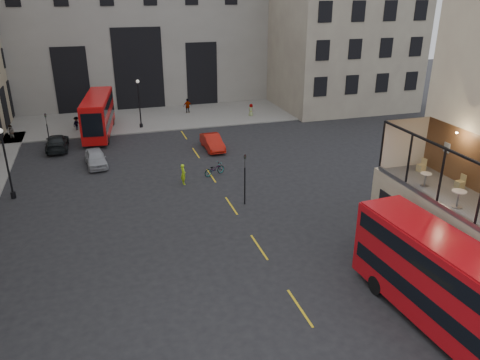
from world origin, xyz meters
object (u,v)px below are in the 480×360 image
object	(u,v)px
bicycle	(214,169)
pedestrian_d	(251,110)
cyclist	(183,174)
pedestrian_c	(188,106)
car_b	(212,142)
car_c	(57,142)
traffic_light_near	(245,173)
pedestrian_a	(11,133)
bus_far	(98,113)
cafe_chair_d	(421,168)
street_lamp_a	(8,168)
traffic_light_far	(47,128)
cafe_table_mid	(458,196)
cafe_table_far	(426,177)
cafe_chair_c	(460,184)
car_a	(96,158)
bus_near	(452,286)
street_lamp_b	(140,107)
pedestrian_b	(77,124)

from	to	relation	value
bicycle	pedestrian_d	world-z (taller)	pedestrian_d
cyclist	pedestrian_c	world-z (taller)	pedestrian_c
car_b	car_c	xyz separation A→B (m)	(-14.20, 4.33, -0.01)
traffic_light_near	pedestrian_a	world-z (taller)	traffic_light_near
bus_far	bicycle	size ratio (longest dim) A/B	5.39
pedestrian_d	cafe_chair_d	distance (m)	31.58
street_lamp_a	car_c	size ratio (longest dim) A/B	1.09
traffic_light_far	street_lamp_a	distance (m)	10.20
bicycle	cyclist	world-z (taller)	cyclist
car_c	cafe_table_mid	size ratio (longest dim) A/B	5.76
cafe_table_far	cafe_chair_d	distance (m)	2.20
traffic_light_far	pedestrian_c	xyz separation A→B (m)	(15.17, 10.75, -1.49)
cafe_table_mid	pedestrian_c	bearing A→B (deg)	98.04
cyclist	cafe_chair_c	size ratio (longest dim) A/B	2.16
car_a	cafe_chair_d	xyz separation A→B (m)	(18.06, -19.28, 4.14)
bus_near	cafe_table_mid	world-z (taller)	cafe_table_mid
street_lamp_b	cafe_table_far	size ratio (longest dim) A/B	7.37
cafe_chair_c	cafe_table_far	bearing A→B (deg)	151.84
bus_far	car_c	xyz separation A→B (m)	(-4.06, -3.92, -1.60)
pedestrian_a	bus_far	bearing A→B (deg)	22.02
bicycle	pedestrian_c	bearing A→B (deg)	-27.53
traffic_light_near	street_lamp_b	distance (m)	22.56
cyclist	street_lamp_a	bearing A→B (deg)	80.14
car_c	bus_near	bearing A→B (deg)	118.95
traffic_light_near	car_c	bearing A→B (deg)	128.41
cafe_chair_c	pedestrian_c	bearing A→B (deg)	101.00
pedestrian_d	bicycle	bearing A→B (deg)	118.63
traffic_light_far	bus_far	size ratio (longest dim) A/B	0.36
bus_near	bus_far	world-z (taller)	bus_near
bus_far	pedestrian_a	distance (m)	8.75
traffic_light_near	car_b	size ratio (longest dim) A/B	0.87
traffic_light_near	traffic_light_far	size ratio (longest dim) A/B	1.00
car_a	pedestrian_a	xyz separation A→B (m)	(-8.00, 10.07, 0.11)
pedestrian_b	pedestrian_c	world-z (taller)	pedestrian_c
bus_near	cyclist	xyz separation A→B (m)	(-7.99, 20.41, -1.61)
car_a	car_b	size ratio (longest dim) A/B	0.94
bus_near	cafe_chair_c	distance (m)	6.61
car_b	car_c	size ratio (longest dim) A/B	0.89
street_lamp_a	bicycle	xyz separation A→B (m)	(15.31, 0.13, -1.88)
car_c	bicycle	size ratio (longest dim) A/B	2.51
car_c	cafe_chair_c	distance (m)	35.52
traffic_light_near	bus_far	size ratio (longest dim) A/B	0.36
pedestrian_c	cyclist	bearing A→B (deg)	75.25
pedestrian_b	pedestrian_c	size ratio (longest dim) A/B	0.84
bus_near	pedestrian_c	size ratio (longest dim) A/B	5.89
bus_far	car_c	size ratio (longest dim) A/B	2.15
traffic_light_near	cafe_chair_c	xyz separation A→B (m)	(8.45, -10.71, 2.41)
cyclist	cafe_chair_c	bearing A→B (deg)	-147.84
traffic_light_far	pedestrian_b	distance (m)	7.49
traffic_light_near	cafe_table_far	distance (m)	12.35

